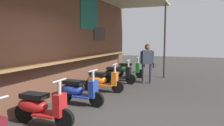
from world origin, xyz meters
name	(u,v)px	position (x,y,z in m)	size (l,w,h in m)	color
ground_plane	(104,118)	(0.00, 0.00, 0.00)	(38.74, 38.74, 0.00)	#383533
market_stall_facade	(35,28)	(0.00, 1.83, 2.03)	(13.84, 2.76, 3.65)	brown
scooter_red	(40,106)	(-0.81, 1.08, 0.39)	(0.46, 1.40, 0.97)	red
scooter_blue	(78,90)	(0.71, 1.08, 0.39)	(0.48, 1.40, 0.97)	#233D9E
scooter_orange	(101,80)	(2.27, 1.08, 0.39)	(0.46, 1.40, 0.97)	orange
scooter_black	(117,74)	(3.79, 1.08, 0.39)	(0.47, 1.40, 0.97)	black
scooter_green	(128,69)	(5.33, 1.08, 0.39)	(0.46, 1.40, 0.97)	#237533
shopper_with_handbag	(148,60)	(4.25, -0.06, 0.95)	(0.44, 0.63, 1.58)	#383D4C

